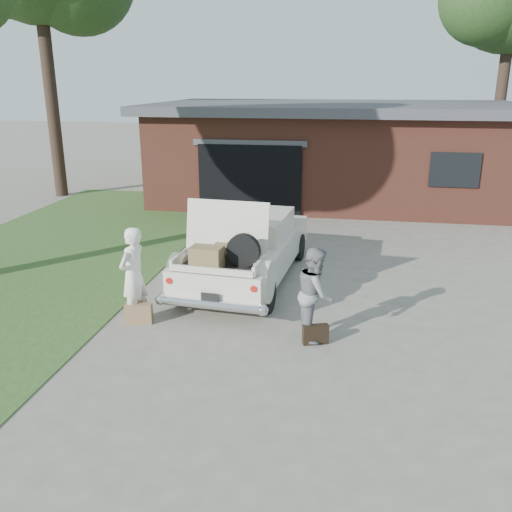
# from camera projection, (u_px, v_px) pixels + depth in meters

# --- Properties ---
(ground) EXTENTS (90.00, 90.00, 0.00)m
(ground) POSITION_uv_depth(u_px,v_px,m) (250.00, 327.00, 9.31)
(ground) COLOR gray
(ground) RESTS_ON ground
(grass_strip) EXTENTS (6.00, 16.00, 0.02)m
(grass_strip) POSITION_uv_depth(u_px,v_px,m) (49.00, 256.00, 13.03)
(grass_strip) COLOR #2D4C1E
(grass_strip) RESTS_ON ground
(house) EXTENTS (12.80, 7.80, 3.30)m
(house) POSITION_uv_depth(u_px,v_px,m) (336.00, 150.00, 19.38)
(house) COLOR brown
(house) RESTS_ON ground
(sedan) EXTENTS (2.22, 4.91, 1.97)m
(sedan) POSITION_uv_depth(u_px,v_px,m) (246.00, 248.00, 11.34)
(sedan) COLOR beige
(sedan) RESTS_ON ground
(woman_left) EXTENTS (0.55, 0.70, 1.69)m
(woman_left) POSITION_uv_depth(u_px,v_px,m) (133.00, 275.00, 9.36)
(woman_left) COLOR white
(woman_left) RESTS_ON ground
(woman_right) EXTENTS (0.63, 0.79, 1.54)m
(woman_right) POSITION_uv_depth(u_px,v_px,m) (315.00, 293.00, 8.74)
(woman_right) COLOR gray
(woman_right) RESTS_ON ground
(suitcase_left) EXTENTS (0.48, 0.21, 0.36)m
(suitcase_left) POSITION_uv_depth(u_px,v_px,m) (139.00, 313.00, 9.43)
(suitcase_left) COLOR olive
(suitcase_left) RESTS_ON ground
(suitcase_right) EXTENTS (0.44, 0.26, 0.32)m
(suitcase_right) POSITION_uv_depth(u_px,v_px,m) (316.00, 334.00, 8.70)
(suitcase_right) COLOR black
(suitcase_right) RESTS_ON ground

